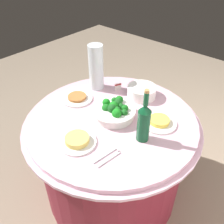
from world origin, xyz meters
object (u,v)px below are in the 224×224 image
(plate_stack, at_px, (142,92))
(decorative_fruit_vase, at_px, (96,69))
(food_plate_noodles, at_px, (78,141))
(wine_bottle, at_px, (144,122))
(serving_tongs, at_px, (108,157))
(broccoli_bowl, at_px, (114,111))
(label_placard_front, at_px, (118,86))
(food_plate_peanuts, at_px, (77,98))
(food_plate_fried_egg, at_px, (159,122))

(plate_stack, bearing_deg, decorative_fruit_vase, -69.44)
(plate_stack, xyz_separation_m, decorative_fruit_vase, (0.12, -0.33, 0.11))
(decorative_fruit_vase, height_order, food_plate_noodles, decorative_fruit_vase)
(decorative_fruit_vase, xyz_separation_m, food_plate_noodles, (0.51, 0.34, -0.14))
(wine_bottle, relative_size, serving_tongs, 2.00)
(broccoli_bowl, height_order, decorative_fruit_vase, decorative_fruit_vase)
(plate_stack, distance_m, label_placard_front, 0.19)
(broccoli_bowl, xyz_separation_m, plate_stack, (-0.31, -0.01, -0.00))
(broccoli_bowl, xyz_separation_m, wine_bottle, (0.05, 0.26, 0.08))
(serving_tongs, height_order, label_placard_front, label_placard_front)
(decorative_fruit_vase, bearing_deg, wine_bottle, 68.18)
(broccoli_bowl, relative_size, food_plate_noodles, 1.27)
(serving_tongs, bearing_deg, plate_stack, -160.29)
(food_plate_peanuts, bearing_deg, label_placard_front, 155.36)
(wine_bottle, height_order, label_placard_front, wine_bottle)
(serving_tongs, distance_m, food_plate_peanuts, 0.60)
(plate_stack, bearing_deg, food_plate_peanuts, -43.56)
(broccoli_bowl, relative_size, serving_tongs, 1.67)
(serving_tongs, xyz_separation_m, label_placard_front, (-0.56, -0.40, 0.03))
(label_placard_front, bearing_deg, food_plate_fried_egg, 73.03)
(wine_bottle, xyz_separation_m, food_plate_fried_egg, (-0.18, -0.00, -0.11))
(decorative_fruit_vase, xyz_separation_m, food_plate_fried_egg, (0.06, 0.60, -0.14))
(decorative_fruit_vase, height_order, food_plate_peanuts, decorative_fruit_vase)
(broccoli_bowl, bearing_deg, food_plate_peanuts, -85.31)
(food_plate_fried_egg, bearing_deg, decorative_fruit_vase, -95.46)
(food_plate_peanuts, height_order, label_placard_front, label_placard_front)
(food_plate_noodles, bearing_deg, plate_stack, -179.10)
(broccoli_bowl, distance_m, serving_tongs, 0.36)
(food_plate_noodles, bearing_deg, decorative_fruit_vase, -146.38)
(wine_bottle, xyz_separation_m, serving_tongs, (0.24, -0.05, -0.12))
(plate_stack, bearing_deg, broccoli_bowl, 1.36)
(food_plate_peanuts, bearing_deg, broccoli_bowl, 94.69)
(plate_stack, height_order, food_plate_fried_egg, plate_stack)
(plate_stack, xyz_separation_m, serving_tongs, (0.61, 0.22, -0.04))
(broccoli_bowl, bearing_deg, decorative_fruit_vase, -119.20)
(wine_bottle, relative_size, food_plate_fried_egg, 1.53)
(serving_tongs, bearing_deg, broccoli_bowl, -144.33)
(food_plate_peanuts, distance_m, food_plate_fried_egg, 0.61)
(food_plate_peanuts, bearing_deg, serving_tongs, 63.95)
(food_plate_peanuts, relative_size, food_plate_noodles, 1.00)
(plate_stack, relative_size, wine_bottle, 0.62)
(wine_bottle, bearing_deg, food_plate_noodles, -43.28)
(wine_bottle, bearing_deg, food_plate_peanuts, -92.26)
(broccoli_bowl, height_order, wine_bottle, wine_bottle)
(plate_stack, xyz_separation_m, food_plate_fried_egg, (0.18, 0.27, -0.03))
(decorative_fruit_vase, distance_m, serving_tongs, 0.74)
(serving_tongs, distance_m, food_plate_fried_egg, 0.43)
(food_plate_fried_egg, height_order, label_placard_front, label_placard_front)
(broccoli_bowl, distance_m, plate_stack, 0.31)
(broccoli_bowl, relative_size, wine_bottle, 0.83)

